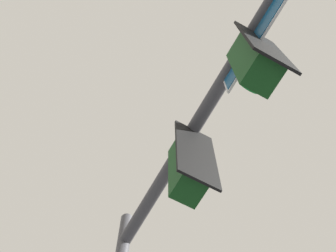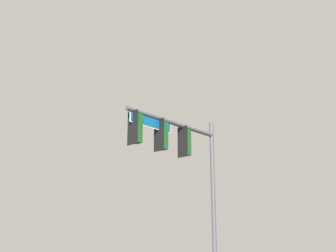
% 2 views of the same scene
% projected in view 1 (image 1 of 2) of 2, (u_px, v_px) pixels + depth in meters
% --- Properties ---
extents(signal_pole_near, '(5.18, 1.01, 7.43)m').
position_uv_depth(signal_pole_near, '(213.00, 153.00, 4.73)').
color(signal_pole_near, '#47474C').
rests_on(signal_pole_near, ground_plane).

